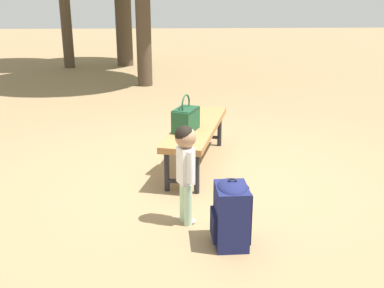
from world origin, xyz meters
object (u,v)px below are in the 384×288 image
(handbag, at_px, (186,118))
(child_standing, at_px, (186,160))
(backpack_large, at_px, (231,212))
(park_bench, at_px, (197,130))

(handbag, height_order, child_standing, handbag)
(child_standing, relative_size, backpack_large, 1.56)
(handbag, bearing_deg, backpack_large, 11.13)
(child_standing, height_order, backpack_large, child_standing)
(park_bench, xyz_separation_m, handbag, (0.22, -0.12, 0.18))
(park_bench, bearing_deg, handbag, -29.07)
(park_bench, xyz_separation_m, backpack_large, (1.61, 0.16, -0.13))
(handbag, height_order, backpack_large, handbag)
(backpack_large, bearing_deg, park_bench, -174.50)
(park_bench, distance_m, child_standing, 1.29)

